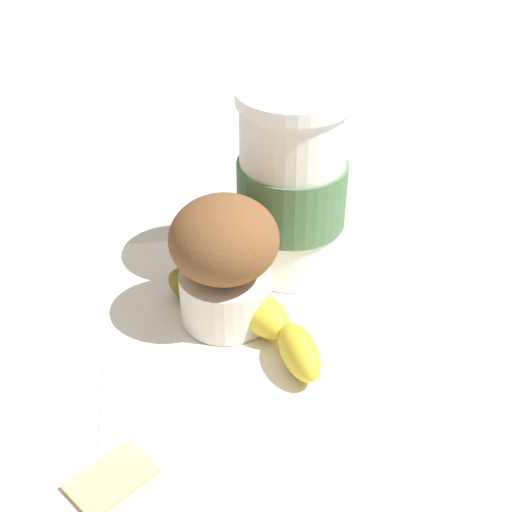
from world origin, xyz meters
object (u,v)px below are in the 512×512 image
at_px(muffin, 224,258).
at_px(sugar_packet, 111,477).
at_px(banana, 249,316).
at_px(coffee_cup, 292,186).

distance_m(muffin, sugar_packet, 0.17).
xyz_separation_m(banana, sugar_packet, (0.11, -0.11, -0.01)).
height_order(coffee_cup, banana, coffee_cup).
bearing_deg(muffin, sugar_packet, -34.64).
xyz_separation_m(coffee_cup, banana, (0.08, -0.05, -0.06)).
bearing_deg(coffee_cup, sugar_packet, -39.35).
bearing_deg(sugar_packet, coffee_cup, 140.65).
bearing_deg(sugar_packet, muffin, 145.36).
xyz_separation_m(muffin, banana, (0.02, 0.01, -0.04)).
xyz_separation_m(muffin, sugar_packet, (0.13, -0.09, -0.05)).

